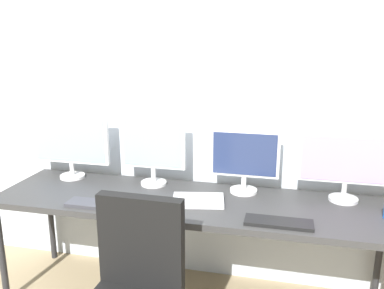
{
  "coord_description": "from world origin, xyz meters",
  "views": [
    {
      "loc": [
        0.57,
        -1.74,
        1.73
      ],
      "look_at": [
        0.0,
        0.65,
        1.09
      ],
      "focal_mm": 37.94,
      "sensor_mm": 36.0,
      "label": 1
    }
  ],
  "objects_px": {
    "monitor_center_left": "(153,148)",
    "monitor_center_right": "(245,159)",
    "laptop_closed": "(198,200)",
    "monitor_far_right": "(347,163)",
    "keyboard_right": "(279,222)",
    "desk": "(190,206)",
    "monitor_far_left": "(70,142)",
    "keyboard_left": "(93,204)",
    "computer_mouse": "(148,208)"
  },
  "relations": [
    {
      "from": "monitor_center_right",
      "to": "computer_mouse",
      "type": "bearing_deg",
      "value": -140.02
    },
    {
      "from": "monitor_far_left",
      "to": "monitor_center_left",
      "type": "height_order",
      "value": "monitor_far_left"
    },
    {
      "from": "desk",
      "to": "monitor_center_left",
      "type": "relative_size",
      "value": 5.38
    },
    {
      "from": "monitor_center_left",
      "to": "laptop_closed",
      "type": "bearing_deg",
      "value": -32.96
    },
    {
      "from": "monitor_center_left",
      "to": "keyboard_right",
      "type": "distance_m",
      "value": 1.01
    },
    {
      "from": "monitor_far_left",
      "to": "monitor_far_right",
      "type": "height_order",
      "value": "monitor_far_left"
    },
    {
      "from": "desk",
      "to": "keyboard_left",
      "type": "xyz_separation_m",
      "value": [
        -0.56,
        -0.23,
        0.06
      ]
    },
    {
      "from": "keyboard_left",
      "to": "monitor_far_left",
      "type": "bearing_deg",
      "value": 131.14
    },
    {
      "from": "desk",
      "to": "keyboard_right",
      "type": "relative_size",
      "value": 6.76
    },
    {
      "from": "monitor_center_left",
      "to": "laptop_closed",
      "type": "distance_m",
      "value": 0.51
    },
    {
      "from": "monitor_far_right",
      "to": "computer_mouse",
      "type": "relative_size",
      "value": 6.18
    },
    {
      "from": "monitor_center_left",
      "to": "monitor_far_right",
      "type": "height_order",
      "value": "monitor_center_left"
    },
    {
      "from": "monitor_far_right",
      "to": "keyboard_right",
      "type": "bearing_deg",
      "value": -131.14
    },
    {
      "from": "monitor_far_right",
      "to": "monitor_far_left",
      "type": "bearing_deg",
      "value": 180.0
    },
    {
      "from": "keyboard_left",
      "to": "computer_mouse",
      "type": "distance_m",
      "value": 0.35
    },
    {
      "from": "monitor_far_left",
      "to": "keyboard_left",
      "type": "relative_size",
      "value": 1.84
    },
    {
      "from": "computer_mouse",
      "to": "monitor_far_left",
      "type": "bearing_deg",
      "value": 149.43
    },
    {
      "from": "desk",
      "to": "keyboard_left",
      "type": "distance_m",
      "value": 0.61
    },
    {
      "from": "monitor_center_left",
      "to": "keyboard_left",
      "type": "height_order",
      "value": "monitor_center_left"
    },
    {
      "from": "keyboard_left",
      "to": "desk",
      "type": "bearing_deg",
      "value": 22.33
    },
    {
      "from": "monitor_far_right",
      "to": "keyboard_left",
      "type": "xyz_separation_m",
      "value": [
        -1.51,
        -0.44,
        -0.24
      ]
    },
    {
      "from": "monitor_far_right",
      "to": "keyboard_left",
      "type": "distance_m",
      "value": 1.59
    },
    {
      "from": "desk",
      "to": "monitor_far_right",
      "type": "distance_m",
      "value": 1.01
    },
    {
      "from": "computer_mouse",
      "to": "laptop_closed",
      "type": "distance_m",
      "value": 0.33
    },
    {
      "from": "keyboard_right",
      "to": "monitor_center_right",
      "type": "bearing_deg",
      "value": 118.94
    },
    {
      "from": "laptop_closed",
      "to": "monitor_far_left",
      "type": "bearing_deg",
      "value": 155.36
    },
    {
      "from": "monitor_center_left",
      "to": "keyboard_left",
      "type": "bearing_deg",
      "value": -118.94
    },
    {
      "from": "monitor_center_left",
      "to": "monitor_far_right",
      "type": "distance_m",
      "value": 1.26
    },
    {
      "from": "monitor_center_right",
      "to": "monitor_far_right",
      "type": "relative_size",
      "value": 0.76
    },
    {
      "from": "computer_mouse",
      "to": "keyboard_right",
      "type": "bearing_deg",
      "value": -0.38
    },
    {
      "from": "desk",
      "to": "monitor_far_right",
      "type": "height_order",
      "value": "monitor_far_right"
    },
    {
      "from": "desk",
      "to": "monitor_center_right",
      "type": "bearing_deg",
      "value": 33.93
    },
    {
      "from": "monitor_center_right",
      "to": "laptop_closed",
      "type": "distance_m",
      "value": 0.42
    },
    {
      "from": "monitor_far_left",
      "to": "laptop_closed",
      "type": "xyz_separation_m",
      "value": [
        1.01,
        -0.24,
        -0.26
      ]
    },
    {
      "from": "monitor_far_right",
      "to": "computer_mouse",
      "type": "distance_m",
      "value": 1.25
    },
    {
      "from": "keyboard_right",
      "to": "laptop_closed",
      "type": "distance_m",
      "value": 0.54
    },
    {
      "from": "monitor_center_right",
      "to": "keyboard_right",
      "type": "height_order",
      "value": "monitor_center_right"
    },
    {
      "from": "monitor_far_left",
      "to": "monitor_far_right",
      "type": "relative_size",
      "value": 1.0
    },
    {
      "from": "keyboard_left",
      "to": "laptop_closed",
      "type": "distance_m",
      "value": 0.65
    },
    {
      "from": "desk",
      "to": "monitor_center_left",
      "type": "xyz_separation_m",
      "value": [
        -0.32,
        0.21,
        0.31
      ]
    },
    {
      "from": "monitor_center_left",
      "to": "monitor_far_left",
      "type": "bearing_deg",
      "value": 179.99
    },
    {
      "from": "monitor_far_left",
      "to": "monitor_center_right",
      "type": "bearing_deg",
      "value": -0.0
    },
    {
      "from": "monitor_far_right",
      "to": "laptop_closed",
      "type": "distance_m",
      "value": 0.95
    },
    {
      "from": "desk",
      "to": "computer_mouse",
      "type": "height_order",
      "value": "computer_mouse"
    },
    {
      "from": "monitor_center_left",
      "to": "monitor_center_right",
      "type": "relative_size",
      "value": 1.05
    },
    {
      "from": "monitor_center_right",
      "to": "computer_mouse",
      "type": "height_order",
      "value": "monitor_center_right"
    },
    {
      "from": "monitor_far_left",
      "to": "monitor_center_right",
      "type": "height_order",
      "value": "monitor_far_left"
    },
    {
      "from": "monitor_center_right",
      "to": "laptop_closed",
      "type": "xyz_separation_m",
      "value": [
        -0.26,
        -0.24,
        -0.22
      ]
    },
    {
      "from": "desk",
      "to": "monitor_far_right",
      "type": "bearing_deg",
      "value": 12.64
    },
    {
      "from": "monitor_center_left",
      "to": "monitor_center_right",
      "type": "distance_m",
      "value": 0.63
    }
  ]
}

